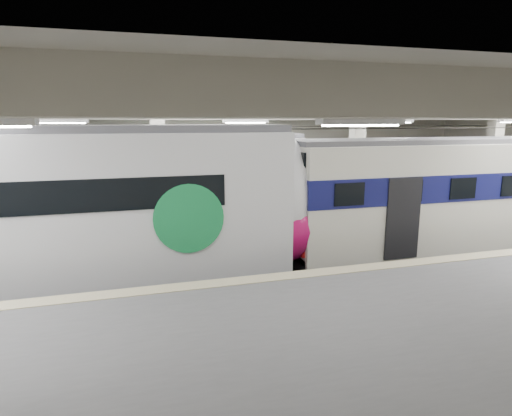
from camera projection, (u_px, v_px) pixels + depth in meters
name	position (u px, v px, depth m)	size (l,w,h in m)	color
station_hall	(280.00, 183.00, 11.90)	(36.00, 24.00, 5.75)	black
modern_emu	(95.00, 212.00, 12.34)	(15.21, 3.14, 4.84)	white
older_rer	(455.00, 195.00, 15.76)	(13.12, 2.90, 4.34)	silver
far_train	(141.00, 186.00, 17.92)	(13.78, 2.96, 4.40)	white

